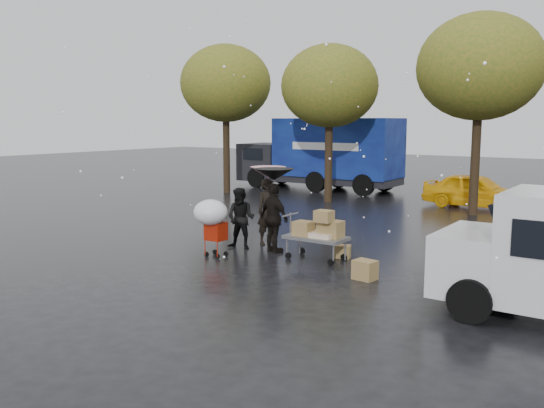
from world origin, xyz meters
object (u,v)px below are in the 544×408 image
Objects in this scene: person_pink at (268,211)px; person_black at (274,218)px; yellow_taxi at (476,191)px; vendor_cart at (319,231)px; shopping_cart at (211,216)px; blue_truck at (322,154)px.

person_pink reaches higher than person_black.
person_pink is 10.45m from yellow_taxi.
yellow_taxi reaches higher than vendor_cart.
vendor_cart is at bearing -166.56° from person_black.
vendor_cart is at bearing -84.38° from person_pink.
yellow_taxi is at bearing 76.10° from shopping_cart.
blue_truck is at bearing -47.66° from person_black.
person_black reaches higher than shopping_cart.
person_pink is at bearing 167.12° from yellow_taxi.
blue_truck is (-5.18, 11.96, 0.85)m from person_pink.
person_pink is 0.22× the size of blue_truck.
yellow_taxi is (2.10, 10.81, -0.22)m from person_black.
shopping_cart is at bearing -70.58° from blue_truck.
shopping_cart is at bearing -158.14° from person_pink.
vendor_cart is at bearing -60.37° from blue_truck.
yellow_taxi is at bearing -83.52° from person_black.
blue_truck reaches higher than vendor_cart.
shopping_cart is 14.96m from blue_truck.
vendor_cart is (1.39, -0.10, -0.17)m from person_black.
blue_truck is at bearing 50.85° from person_pink.
yellow_taxi is at bearing 86.30° from vendor_cart.
vendor_cart is 0.18× the size of blue_truck.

